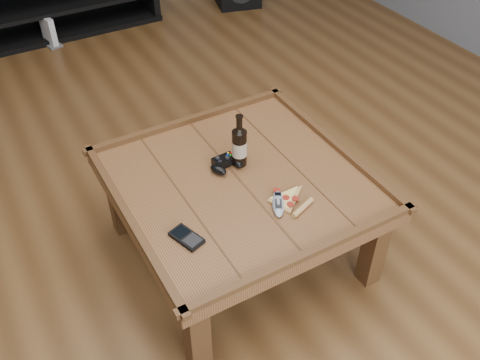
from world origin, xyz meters
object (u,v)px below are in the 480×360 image
pizza_slice (288,200)px  remote_control (278,203)px  beer_bottle (239,145)px  smartphone (187,237)px  coffee_table (240,190)px  game_controller (226,164)px  game_console (49,32)px

pizza_slice → remote_control: size_ratio=1.58×
beer_bottle → smartphone: bearing=-143.5°
coffee_table → game_controller: size_ratio=6.16×
smartphone → remote_control: bearing=-20.7°
coffee_table → pizza_slice: (0.10, -0.21, 0.07)m
game_controller → pizza_slice: game_controller is taller
beer_bottle → remote_control: (0.00, -0.30, -0.09)m
smartphone → coffee_table: bearing=11.6°
game_controller → remote_control: game_controller is taller
game_console → remote_control: bearing=-98.3°
game_controller → remote_control: size_ratio=1.05×
coffee_table → game_console: 2.57m
coffee_table → beer_bottle: bearing=60.9°
beer_bottle → pizza_slice: size_ratio=0.99×
game_controller → game_console: 2.49m
remote_control → coffee_table: bearing=135.4°
game_console → game_controller: bearing=-99.1°
beer_bottle → game_controller: size_ratio=1.48×
pizza_slice → smartphone: 0.44m
smartphone → beer_bottle: bearing=18.1°
coffee_table → smartphone: coffee_table is taller
beer_bottle → smartphone: beer_bottle is taller
coffee_table → beer_bottle: (0.05, 0.09, 0.16)m
game_controller → game_console: (-0.21, 2.45, -0.37)m
remote_control → pizza_slice: bearing=26.8°
pizza_slice → remote_control: (-0.05, 0.00, 0.00)m
pizza_slice → game_console: size_ratio=1.13×
beer_bottle → game_controller: 0.10m
beer_bottle → game_console: size_ratio=1.12×
pizza_slice → game_console: bearing=76.2°
remote_control → game_console: 2.79m
coffee_table → remote_control: 0.23m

